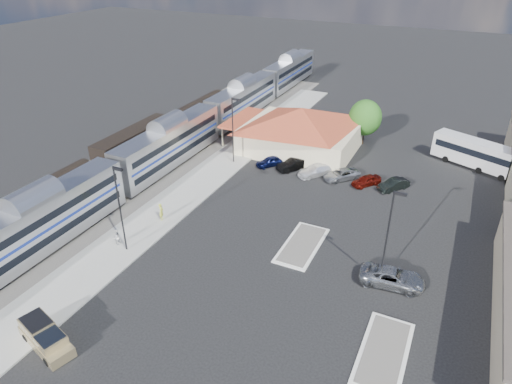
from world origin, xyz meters
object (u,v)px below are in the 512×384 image
at_px(pickup_truck, 46,338).
at_px(coach_bus, 478,153).
at_px(suv, 392,277).
at_px(station_depot, 300,129).

height_order(pickup_truck, coach_bus, coach_bus).
xyz_separation_m(pickup_truck, suv, (21.51, 17.86, -0.06)).
bearing_deg(coach_bus, pickup_truck, 173.44).
distance_m(pickup_truck, suv, 27.96).
distance_m(station_depot, pickup_truck, 42.18).
distance_m(suv, coach_bus, 28.84).
height_order(station_depot, suv, station_depot).
bearing_deg(suv, pickup_truck, 124.14).
distance_m(pickup_truck, coach_bus, 53.42).
xyz_separation_m(station_depot, pickup_truck, (-3.94, -41.93, -2.29)).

